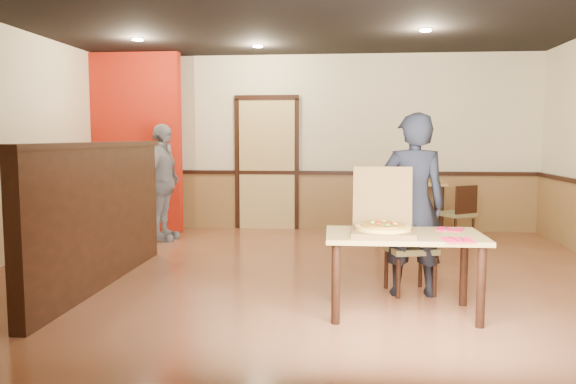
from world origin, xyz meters
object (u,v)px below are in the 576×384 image
object	(u,v)px
diner_chair	(408,243)
condiment	(426,177)
side_table	(419,193)
passerby	(162,182)
main_table	(404,246)
side_chair_left	(392,210)
pizza_box	(383,225)
side_chair_right	(459,211)
diner	(412,205)

from	to	relation	value
diner_chair	condiment	size ratio (longest dim) A/B	5.98
diner_chair	side_table	world-z (taller)	diner_chair
side_table	passerby	xyz separation A→B (m)	(-3.74, -0.76, 0.20)
main_table	diner_chair	bearing A→B (deg)	79.60
side_chair_left	passerby	distance (m)	3.32
condiment	diner_chair	bearing A→B (deg)	-101.09
pizza_box	condiment	world-z (taller)	pizza_box
side_chair_right	side_table	xyz separation A→B (m)	(-0.48, 0.60, 0.19)
side_table	passerby	bearing A→B (deg)	-168.51
passerby	pizza_box	bearing A→B (deg)	-129.84
passerby	condiment	bearing A→B (deg)	-72.63
diner_chair	side_table	xyz separation A→B (m)	(0.52, 3.16, 0.17)
diner_chair	side_table	size ratio (longest dim) A/B	1.05
main_table	side_chair_right	world-z (taller)	side_chair_right
diner	pizza_box	distance (m)	0.68
main_table	side_chair_left	world-z (taller)	side_chair_left
pizza_box	side_chair_left	bearing A→B (deg)	86.24
main_table	passerby	distance (m)	4.43
side_chair_right	diner	world-z (taller)	diner
side_chair_right	condiment	world-z (taller)	condiment
pizza_box	condiment	distance (m)	3.94
side_chair_right	side_table	world-z (taller)	side_chair_right
side_chair_left	main_table	bearing A→B (deg)	87.56
diner_chair	pizza_box	bearing A→B (deg)	-125.90
side_chair_left	side_chair_right	size ratio (longest dim) A/B	1.04
passerby	main_table	bearing A→B (deg)	-128.19
diner	passerby	size ratio (longest dim) A/B	1.02
diner_chair	side_chair_left	size ratio (longest dim) A/B	1.01
main_table	passerby	size ratio (longest dim) A/B	0.78
pizza_box	condiment	size ratio (longest dim) A/B	4.33
diner_chair	side_table	bearing A→B (deg)	66.89
main_table	side_chair_left	xyz separation A→B (m)	(0.19, 3.29, -0.12)
diner_chair	pizza_box	distance (m)	0.85
diner	side_chair_left	bearing A→B (deg)	-93.47
side_chair_left	passerby	xyz separation A→B (m)	(-3.29, -0.15, 0.37)
side_table	passerby	world-z (taller)	passerby
diner_chair	pizza_box	xyz separation A→B (m)	(-0.30, -0.74, 0.29)
main_table	diner_chair	size ratio (longest dim) A/B	1.51
diner	passerby	xyz separation A→B (m)	(-3.24, 2.54, -0.02)
condiment	passerby	bearing A→B (deg)	-169.80
pizza_box	main_table	bearing A→B (deg)	1.70
main_table	condiment	size ratio (longest dim) A/B	9.03
diner	condiment	size ratio (longest dim) A/B	11.87
passerby	pizza_box	size ratio (longest dim) A/B	2.69
main_table	side_chair_left	size ratio (longest dim) A/B	1.52
main_table	side_chair_right	distance (m)	3.49
main_table	passerby	xyz separation A→B (m)	(-3.10, 3.14, 0.25)
diner_chair	pizza_box	size ratio (longest dim) A/B	1.38
diner	pizza_box	bearing A→B (deg)	59.63
diner	condiment	xyz separation A→B (m)	(0.59, 3.23, 0.04)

